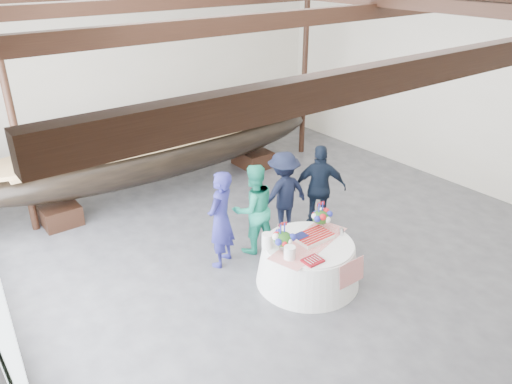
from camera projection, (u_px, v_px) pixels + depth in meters
floor at (307, 260)px, 8.83m from camera, size 10.00×12.00×0.01m
wall_back at (145, 73)px, 12.16m from camera, size 10.00×0.02×4.50m
wall_right at (486, 92)px, 10.57m from camera, size 0.02×12.00×4.50m
pavilion_structure at (287, 18)px, 7.61m from camera, size 9.80×11.76×4.50m
longboat_display at (164, 150)px, 11.00m from camera, size 8.12×1.62×1.52m
banquet_table at (308, 262)px, 8.11m from camera, size 1.69×1.69×0.73m
tabletop_items at (302, 233)px, 7.95m from camera, size 1.65×1.02×0.40m
guest_woman_blue at (221, 219)px, 8.38m from camera, size 0.75×0.67×1.73m
guest_woman_teal at (254, 209)px, 8.79m from camera, size 0.90×0.76×1.67m
guest_man_left at (283, 193)px, 9.38m from camera, size 1.10×0.68×1.64m
guest_man_right at (320, 188)px, 9.51m from camera, size 1.05×0.94×1.72m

